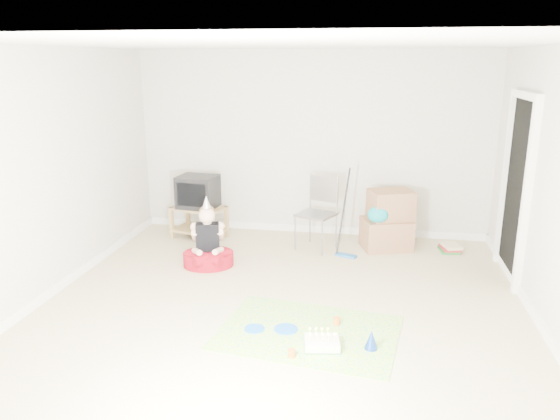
% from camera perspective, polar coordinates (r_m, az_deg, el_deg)
% --- Properties ---
extents(ground, '(5.00, 5.00, 0.00)m').
position_cam_1_polar(ground, '(5.78, 0.31, -9.73)').
color(ground, beige).
rests_on(ground, ground).
extents(doorway_recess, '(0.02, 0.90, 2.05)m').
position_cam_1_polar(doorway_recess, '(6.72, 23.50, 1.82)').
color(doorway_recess, black).
rests_on(doorway_recess, ground).
extents(tv_stand, '(0.82, 0.64, 0.45)m').
position_cam_1_polar(tv_stand, '(7.82, -8.45, -0.99)').
color(tv_stand, olive).
rests_on(tv_stand, ground).
extents(crt_tv, '(0.57, 0.49, 0.45)m').
position_cam_1_polar(crt_tv, '(7.71, -8.57, 1.92)').
color(crt_tv, black).
rests_on(crt_tv, tv_stand).
extents(folding_chair, '(0.58, 0.57, 0.99)m').
position_cam_1_polar(folding_chair, '(7.23, 3.79, -0.46)').
color(folding_chair, gray).
rests_on(folding_chair, ground).
extents(cardboard_boxes, '(0.74, 0.66, 0.79)m').
position_cam_1_polar(cardboard_boxes, '(7.41, 11.18, -1.14)').
color(cardboard_boxes, '#996A4A').
rests_on(cardboard_boxes, ground).
extents(floor_mop, '(0.29, 0.36, 1.11)m').
position_cam_1_polar(floor_mop, '(7.04, 6.97, -2.85)').
color(floor_mop, '#2366B3').
rests_on(floor_mop, ground).
extents(book_pile, '(0.28, 0.32, 0.10)m').
position_cam_1_polar(book_pile, '(7.59, 17.32, -3.80)').
color(book_pile, '#287930').
rests_on(book_pile, ground).
extents(seated_woman, '(0.76, 0.76, 0.89)m').
position_cam_1_polar(seated_woman, '(6.78, -7.52, -4.22)').
color(seated_woman, maroon).
rests_on(seated_woman, ground).
extents(party_mat, '(1.79, 1.40, 0.01)m').
position_cam_1_polar(party_mat, '(5.22, 2.95, -12.64)').
color(party_mat, '#F33378').
rests_on(party_mat, ground).
extents(birthday_cake, '(0.34, 0.29, 0.15)m').
position_cam_1_polar(birthday_cake, '(4.96, 4.40, -13.76)').
color(birthday_cake, white).
rests_on(birthday_cake, party_mat).
extents(blue_plate_near, '(0.30, 0.30, 0.01)m').
position_cam_1_polar(blue_plate_near, '(5.25, 0.62, -12.34)').
color(blue_plate_near, blue).
rests_on(blue_plate_near, party_mat).
extents(blue_plate_far, '(0.20, 0.20, 0.01)m').
position_cam_1_polar(blue_plate_far, '(5.27, -2.69, -12.28)').
color(blue_plate_far, blue).
rests_on(blue_plate_far, party_mat).
extents(orange_cup_near, '(0.06, 0.06, 0.07)m').
position_cam_1_polar(orange_cup_near, '(5.36, 5.94, -11.47)').
color(orange_cup_near, orange).
rests_on(orange_cup_near, party_mat).
extents(orange_cup_far, '(0.08, 0.08, 0.07)m').
position_cam_1_polar(orange_cup_far, '(4.81, 1.22, -14.73)').
color(orange_cup_far, orange).
rests_on(orange_cup_far, party_mat).
extents(blue_party_hat, '(0.14, 0.14, 0.18)m').
position_cam_1_polar(blue_party_hat, '(4.97, 9.52, -13.21)').
color(blue_party_hat, '#1740A1').
rests_on(blue_party_hat, party_mat).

